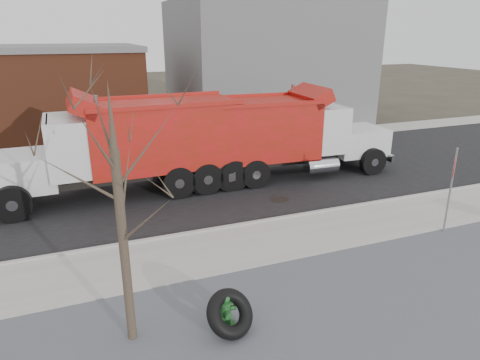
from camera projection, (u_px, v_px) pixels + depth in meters
name	position (u px, v px, depth m)	size (l,w,h in m)	color
ground	(235.00, 253.00, 12.14)	(120.00, 120.00, 0.00)	#383328
gravel_verge	(292.00, 327.00, 9.05)	(60.00, 5.00, 0.03)	slate
sidewalk	(231.00, 248.00, 12.35)	(60.00, 2.50, 0.06)	#9E9B93
curb	(217.00, 229.00, 13.49)	(60.00, 0.15, 0.11)	#9E9B93
road	(181.00, 183.00, 17.69)	(60.00, 9.40, 0.02)	black
far_sidewalk	(155.00, 150.00, 22.70)	(60.00, 2.00, 0.06)	#9E9B93
building_grey	(265.00, 62.00, 29.77)	(12.00, 10.00, 8.00)	slate
bare_tree	(118.00, 187.00, 7.68)	(3.20, 3.20, 5.20)	#382D23
fire_hydrant	(225.00, 311.00, 8.97)	(0.47, 0.46, 0.85)	#256131
truck_tire	(230.00, 314.00, 8.78)	(1.29, 1.20, 0.98)	black
stop_sign	(453.00, 176.00, 12.82)	(0.59, 0.50, 2.72)	gray
dump_truck_red_a	(278.00, 133.00, 18.03)	(9.44, 3.00, 3.77)	black
dump_truck_red_b	(130.00, 143.00, 15.99)	(9.50, 2.91, 3.95)	black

